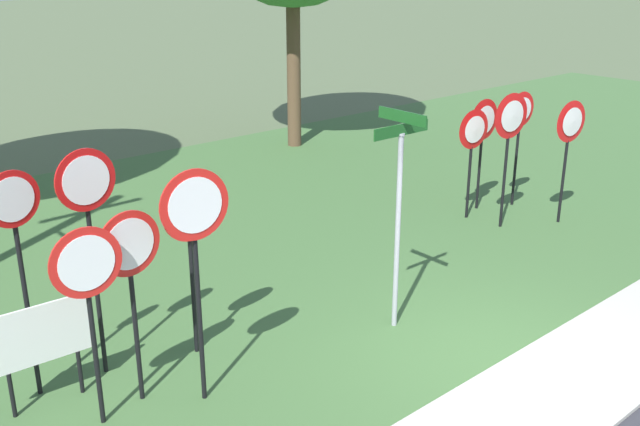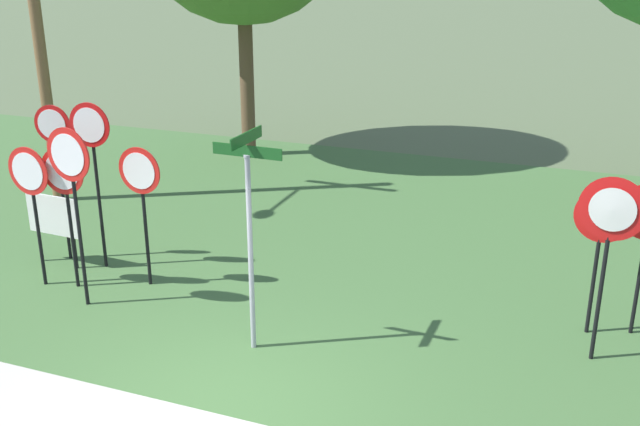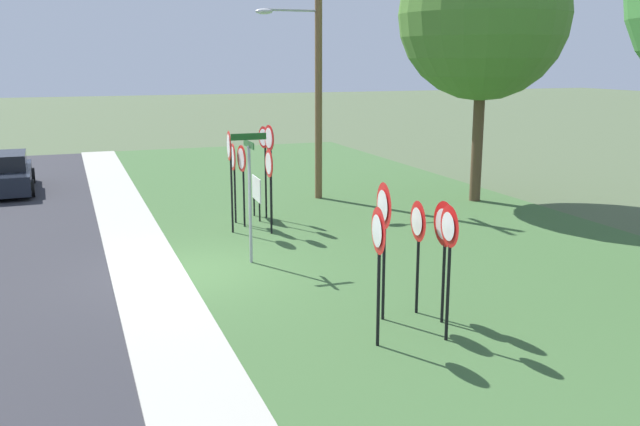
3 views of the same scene
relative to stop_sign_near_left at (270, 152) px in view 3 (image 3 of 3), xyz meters
The scene contains 19 objects.
ground_plane 5.35m from the stop_sign_near_left, 38.84° to the right, with size 160.00×160.00×0.00m, color #4C5B3D.
sidewalk_strip 5.84m from the stop_sign_near_left, 45.41° to the right, with size 44.00×1.60×0.06m, color #ADAA9E.
grass_median 5.25m from the stop_sign_near_left, 37.32° to the left, with size 44.00×12.00×0.04m, color #3D6033.
stop_sign_near_left is the anchor object (origin of this frame).
stop_sign_near_right 1.43m from the stop_sign_near_left, 64.91° to the right, with size 0.79×0.12×2.78m.
stop_sign_far_left 1.22m from the stop_sign_near_left, 16.97° to the right, with size 0.74×0.10×2.30m.
stop_sign_far_center 0.81m from the stop_sign_near_left, behind, with size 0.63×0.13×2.73m.
stop_sign_far_right 0.91m from the stop_sign_near_left, 86.06° to the right, with size 0.74×0.11×2.32m.
stop_sign_center_tall 1.14m from the stop_sign_near_left, 117.20° to the right, with size 0.77×0.10×2.31m.
yield_sign_near_left 7.88m from the stop_sign_near_left, ahead, with size 0.83×0.14×2.54m.
yield_sign_near_right 7.82m from the stop_sign_near_left, ahead, with size 0.75×0.13×2.14m.
yield_sign_far_left 9.12m from the stop_sign_near_left, ahead, with size 0.70×0.12×2.33m.
yield_sign_far_right 8.96m from the stop_sign_near_left, ahead, with size 0.77×0.14×2.35m.
yield_sign_center 8.42m from the stop_sign_near_left, ahead, with size 0.81×0.11×2.23m.
street_name_post 3.86m from the stop_sign_near_left, 23.15° to the right, with size 0.96×0.82×3.01m.
utility_pole 4.71m from the stop_sign_near_left, 141.52° to the left, with size 2.10×2.23×8.56m.
notice_board 1.49m from the stop_sign_near_left, 166.19° to the right, with size 1.10×0.09×1.25m.
oak_tree_left 8.41m from the stop_sign_near_left, 96.66° to the left, with size 5.43×5.43×8.74m.
parked_hatchback_near 11.27m from the stop_sign_near_left, 137.85° to the right, with size 4.65×1.99×1.39m.
Camera 3 is at (14.72, -2.29, 4.67)m, focal length 38.58 mm.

